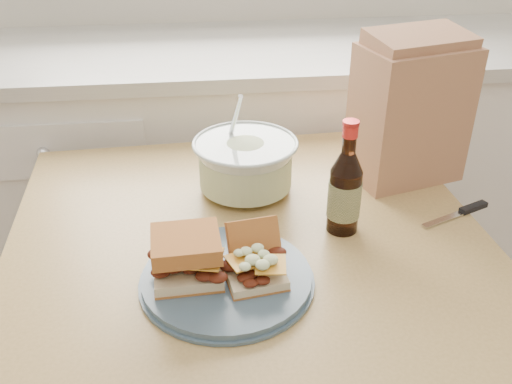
{
  "coord_description": "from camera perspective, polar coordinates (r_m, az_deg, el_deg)",
  "views": [
    {
      "loc": [
        -0.08,
        -0.06,
        1.44
      ],
      "look_at": [
        0.03,
        0.91,
        0.87
      ],
      "focal_mm": 40.0,
      "sensor_mm": 36.0,
      "label": 1
    }
  ],
  "objects": [
    {
      "name": "cabinet_run",
      "position": [
        2.01,
        -3.4,
        1.51
      ],
      "size": [
        2.5,
        0.64,
        0.94
      ],
      "color": "white",
      "rests_on": "ground"
    },
    {
      "name": "sandwich_left",
      "position": [
        0.99,
        -6.94,
        -6.44
      ],
      "size": [
        0.12,
        0.11,
        0.09
      ],
      "rotation": [
        0.0,
        0.0,
        0.05
      ],
      "color": "beige",
      "rests_on": "plate"
    },
    {
      "name": "plate",
      "position": [
        1.02,
        -2.93,
        -8.65
      ],
      "size": [
        0.3,
        0.3,
        0.02
      ],
      "primitive_type": "cylinder",
      "color": "#42596B",
      "rests_on": "dining_table"
    },
    {
      "name": "paper_bag",
      "position": [
        1.34,
        15.1,
        7.55
      ],
      "size": [
        0.27,
        0.21,
        0.31
      ],
      "primitive_type": "cube",
      "rotation": [
        0.0,
        0.0,
        0.26
      ],
      "color": "#AD7654",
      "rests_on": "dining_table"
    },
    {
      "name": "knife",
      "position": [
        1.29,
        20.24,
        -1.74
      ],
      "size": [
        0.17,
        0.08,
        0.01
      ],
      "rotation": [
        0.0,
        0.0,
        0.39
      ],
      "color": "silver",
      "rests_on": "dining_table"
    },
    {
      "name": "dining_table",
      "position": [
        1.2,
        -0.5,
        -9.55
      ],
      "size": [
        0.99,
        0.99,
        0.79
      ],
      "rotation": [
        0.0,
        0.0,
        0.05
      ],
      "color": "tan",
      "rests_on": "ground"
    },
    {
      "name": "coleslaw_bowl",
      "position": [
        1.27,
        -1.06,
        2.58
      ],
      "size": [
        0.23,
        0.23,
        0.23
      ],
      "color": "silver",
      "rests_on": "dining_table"
    },
    {
      "name": "sandwich_right",
      "position": [
        1.0,
        -0.11,
        -6.81
      ],
      "size": [
        0.11,
        0.15,
        0.08
      ],
      "rotation": [
        0.0,
        0.0,
        0.15
      ],
      "color": "beige",
      "rests_on": "plate"
    },
    {
      "name": "beer_bottle",
      "position": [
        1.13,
        8.88,
        0.12
      ],
      "size": [
        0.07,
        0.07,
        0.24
      ],
      "rotation": [
        0.0,
        0.0,
        -0.43
      ],
      "color": "black",
      "rests_on": "dining_table"
    }
  ]
}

